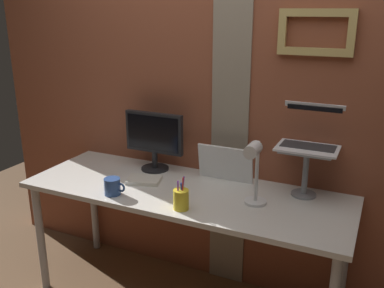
# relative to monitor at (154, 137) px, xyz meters

# --- Properties ---
(brick_wall_back) EXTENTS (3.49, 0.16, 2.69)m
(brick_wall_back) POSITION_rel_monitor_xyz_m (0.44, 0.18, 0.35)
(brick_wall_back) COLOR brown
(brick_wall_back) RESTS_ON ground_plane
(desk) EXTENTS (1.92, 0.67, 0.76)m
(desk) POSITION_rel_monitor_xyz_m (0.32, -0.21, -0.30)
(desk) COLOR silver
(desk) RESTS_ON ground_plane
(monitor) EXTENTS (0.40, 0.18, 0.38)m
(monitor) POSITION_rel_monitor_xyz_m (0.00, 0.00, 0.00)
(monitor) COLOR black
(monitor) RESTS_ON desk
(laptop_stand) EXTENTS (0.28, 0.22, 0.27)m
(laptop_stand) POSITION_rel_monitor_xyz_m (0.96, 0.00, -0.04)
(laptop_stand) COLOR gray
(laptop_stand) RESTS_ON desk
(laptop) EXTENTS (0.33, 0.30, 0.23)m
(laptop) POSITION_rel_monitor_xyz_m (0.96, 0.08, 0.11)
(laptop) COLOR white
(laptop) RESTS_ON laptop_stand
(whiteboard_panel) EXTENTS (0.35, 0.05, 0.22)m
(whiteboard_panel) POSITION_rel_monitor_xyz_m (0.48, 0.02, -0.12)
(whiteboard_panel) COLOR white
(whiteboard_panel) RESTS_ON desk
(desk_lamp) EXTENTS (0.12, 0.20, 0.37)m
(desk_lamp) POSITION_rel_monitor_xyz_m (0.75, -0.27, 0.00)
(desk_lamp) COLOR white
(desk_lamp) RESTS_ON desk
(pen_cup) EXTENTS (0.08, 0.08, 0.18)m
(pen_cup) POSITION_rel_monitor_xyz_m (0.41, -0.45, -0.17)
(pen_cup) COLOR yellow
(pen_cup) RESTS_ON desk
(coffee_mug) EXTENTS (0.13, 0.09, 0.10)m
(coffee_mug) POSITION_rel_monitor_xyz_m (-0.02, -0.45, -0.18)
(coffee_mug) COLOR #2D4C8C
(coffee_mug) RESTS_ON desk
(paper_clutter_stack) EXTENTS (0.23, 0.19, 0.02)m
(paper_clutter_stack) POSITION_rel_monitor_xyz_m (0.04, -0.21, -0.21)
(paper_clutter_stack) COLOR silver
(paper_clutter_stack) RESTS_ON desk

